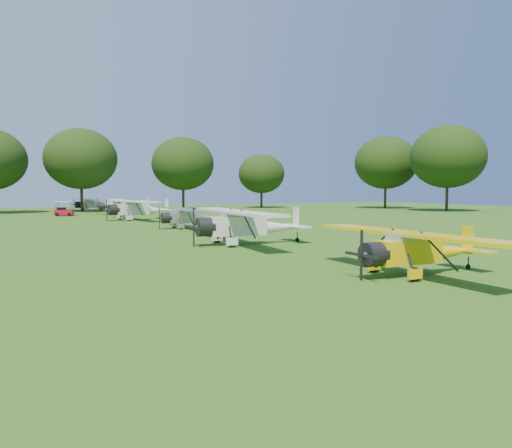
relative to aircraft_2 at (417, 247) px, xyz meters
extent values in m
plane|color=#2F5715|center=(-1.13, 9.86, -1.13)|extent=(160.00, 160.00, 0.00)
cylinder|color=black|center=(48.31, 41.30, 1.36)|extent=(0.44, 0.44, 4.99)
ellipsoid|color=black|center=(48.31, 41.30, 7.46)|extent=(11.65, 11.65, 9.90)
cylinder|color=black|center=(47.77, 54.83, 1.27)|extent=(0.44, 0.44, 4.81)
ellipsoid|color=black|center=(47.77, 54.83, 7.16)|extent=(11.23, 11.23, 9.55)
cylinder|color=black|center=(29.20, 67.91, 0.72)|extent=(0.44, 0.44, 3.70)
ellipsoid|color=black|center=(29.20, 67.91, 5.24)|extent=(8.63, 8.63, 7.34)
cylinder|color=black|center=(13.15, 66.07, 1.12)|extent=(0.44, 0.44, 4.51)
ellipsoid|color=black|center=(13.15, 66.07, 6.63)|extent=(10.52, 10.52, 8.94)
cylinder|color=black|center=(-3.25, 66.59, 1.24)|extent=(0.44, 0.44, 4.74)
ellipsoid|color=black|center=(-3.25, 66.59, 7.03)|extent=(11.05, 11.05, 9.39)
cube|color=yellow|center=(-0.46, 0.00, -0.16)|extent=(2.96, 0.90, 0.97)
cone|color=yellow|center=(2.03, -0.02, -0.30)|extent=(2.59, 0.85, 0.83)
cube|color=#8CA5B2|center=(-0.55, 0.01, 0.34)|extent=(1.48, 0.86, 0.51)
cylinder|color=black|center=(-2.21, 0.02, -0.16)|extent=(0.84, 0.97, 0.96)
cube|color=black|center=(-2.81, 0.03, -0.16)|extent=(0.06, 0.11, 1.94)
cube|color=yellow|center=(-0.55, 0.01, 0.57)|extent=(1.43, 9.79, 0.13)
cube|color=yellow|center=(2.95, -0.03, 0.16)|extent=(0.10, 0.51, 1.20)
cube|color=yellow|center=(2.86, -0.03, -0.26)|extent=(0.81, 2.59, 0.08)
cylinder|color=black|center=(-1.21, -1.14, -0.86)|extent=(0.55, 0.15, 0.55)
cylinder|color=black|center=(-1.19, 1.16, -0.86)|extent=(0.55, 0.15, 0.55)
cylinder|color=black|center=(3.05, -0.03, -1.02)|extent=(0.22, 0.08, 0.22)
cube|color=white|center=(-1.68, 13.38, 0.04)|extent=(3.64, 1.33, 1.17)
cone|color=white|center=(1.32, 13.15, -0.13)|extent=(3.19, 1.24, 1.00)
cube|color=#8CA5B2|center=(-1.80, 13.39, 0.65)|extent=(1.86, 1.16, 0.61)
cylinder|color=black|center=(-3.80, 13.54, 0.04)|extent=(1.09, 1.23, 1.16)
cube|color=black|center=(-4.52, 13.59, 0.04)|extent=(0.08, 0.14, 2.34)
cube|color=white|center=(-1.80, 13.39, 0.93)|extent=(2.50, 11.91, 0.16)
cube|color=white|center=(2.43, 13.07, 0.43)|extent=(0.16, 0.62, 1.45)
cube|color=white|center=(2.32, 13.08, -0.07)|extent=(1.18, 3.18, 0.10)
cylinder|color=black|center=(-2.68, 12.06, -0.80)|extent=(0.68, 0.23, 0.67)
cylinder|color=black|center=(-2.47, 14.84, -0.80)|extent=(0.68, 0.23, 0.67)
cylinder|color=black|center=(2.54, 13.06, -1.00)|extent=(0.27, 0.11, 0.27)
cube|color=#B5B5B9|center=(-0.19, 27.32, -0.17)|extent=(2.97, 1.04, 0.96)
cone|color=#B5B5B9|center=(2.27, 27.17, -0.31)|extent=(2.60, 0.97, 0.82)
cube|color=#8CA5B2|center=(-0.29, 27.32, 0.33)|extent=(1.51, 0.92, 0.50)
cylinder|color=black|center=(-1.93, 27.42, -0.17)|extent=(0.88, 1.00, 0.95)
cube|color=black|center=(-2.52, 27.45, -0.17)|extent=(0.06, 0.11, 1.92)
cube|color=#B5B5B9|center=(-0.29, 27.32, 0.56)|extent=(1.89, 9.75, 0.13)
cube|color=#B5B5B9|center=(3.18, 27.12, 0.15)|extent=(0.12, 0.51, 1.19)
cube|color=#B5B5B9|center=(3.09, 27.13, -0.26)|extent=(0.92, 2.60, 0.08)
cylinder|color=black|center=(-0.99, 26.22, -0.86)|extent=(0.56, 0.18, 0.55)
cylinder|color=black|center=(-0.86, 28.50, -0.86)|extent=(0.56, 0.18, 0.55)
cylinder|color=black|center=(3.27, 27.12, -1.02)|extent=(0.22, 0.09, 0.22)
cube|color=white|center=(-1.48, 41.50, 0.07)|extent=(3.79, 1.60, 1.21)
cone|color=white|center=(1.59, 41.94, -0.10)|extent=(3.33, 1.47, 1.03)
cube|color=#8CA5B2|center=(-1.59, 41.49, 0.70)|extent=(1.97, 1.30, 0.63)
cylinder|color=black|center=(-3.64, 41.19, 0.07)|extent=(1.19, 1.33, 1.19)
cube|color=black|center=(-4.37, 41.09, 0.07)|extent=(0.09, 0.15, 2.41)
cube|color=white|center=(-1.59, 41.49, 0.99)|extent=(3.36, 12.28, 0.16)
cube|color=white|center=(2.73, 42.10, 0.47)|extent=(0.20, 0.64, 1.49)
cube|color=white|center=(2.61, 42.08, -0.04)|extent=(1.42, 3.32, 0.10)
cylinder|color=black|center=(-2.18, 39.95, -0.79)|extent=(0.71, 0.28, 0.69)
cylinder|color=black|center=(-2.59, 42.79, -0.79)|extent=(0.71, 0.28, 0.69)
cylinder|color=black|center=(2.84, 42.12, -0.99)|extent=(0.29, 0.13, 0.28)
cube|color=white|center=(-0.26, 54.61, 0.00)|extent=(3.50, 1.18, 1.14)
cone|color=white|center=(2.66, 54.49, -0.16)|extent=(3.07, 1.10, 0.97)
cube|color=#8CA5B2|center=(-0.37, 54.61, 0.60)|extent=(1.77, 1.07, 0.60)
cylinder|color=black|center=(-2.32, 54.70, 0.00)|extent=(1.02, 1.17, 1.13)
cube|color=black|center=(-3.02, 54.73, 0.00)|extent=(0.07, 0.13, 2.27)
cube|color=white|center=(-0.37, 54.61, 0.87)|extent=(2.06, 11.53, 0.15)
cube|color=white|center=(3.74, 54.44, 0.38)|extent=(0.13, 0.60, 1.41)
cube|color=white|center=(3.63, 54.44, -0.10)|extent=(1.05, 3.07, 0.10)
cylinder|color=black|center=(-1.19, 53.30, -0.81)|extent=(0.66, 0.20, 0.65)
cylinder|color=black|center=(-1.07, 56.00, -0.81)|extent=(0.66, 0.20, 0.65)
cylinder|color=black|center=(3.85, 54.43, -1.00)|extent=(0.26, 0.10, 0.26)
cube|color=#B5B5B9|center=(-1.80, 67.84, -0.10)|extent=(3.21, 1.15, 1.03)
cone|color=#B5B5B9|center=(0.85, 68.03, -0.25)|extent=(2.81, 1.08, 0.89)
cube|color=#8CA5B2|center=(-1.90, 67.84, 0.44)|extent=(1.63, 1.01, 0.54)
cylinder|color=black|center=(-3.67, 67.71, -0.10)|extent=(0.95, 1.08, 1.02)
cube|color=black|center=(-4.30, 67.67, -0.10)|extent=(0.07, 0.12, 2.07)
cube|color=#B5B5B9|center=(-1.90, 67.84, 0.69)|extent=(2.15, 10.51, 0.14)
cube|color=#B5B5B9|center=(1.83, 68.10, 0.25)|extent=(0.14, 0.55, 1.28)
cube|color=#B5B5B9|center=(1.73, 68.09, -0.20)|extent=(1.03, 2.81, 0.09)
cylinder|color=black|center=(-2.50, 66.56, -0.84)|extent=(0.60, 0.20, 0.59)
cylinder|color=black|center=(-2.67, 69.01, -0.84)|extent=(0.60, 0.20, 0.59)
cylinder|color=black|center=(1.93, 68.10, -1.01)|extent=(0.24, 0.09, 0.24)
cube|color=#B00C26|center=(-7.28, 54.15, -0.67)|extent=(2.53, 1.91, 0.72)
cube|color=black|center=(-7.57, 54.26, -0.26)|extent=(1.25, 1.37, 0.46)
cube|color=white|center=(-7.28, 54.15, 0.73)|extent=(2.47, 1.98, 0.08)
cylinder|color=black|center=(-8.21, 53.81, -0.91)|extent=(0.47, 0.29, 0.45)
cylinder|color=black|center=(-7.79, 55.01, -0.91)|extent=(0.47, 0.29, 0.45)
cylinder|color=black|center=(-6.77, 53.30, -0.91)|extent=(0.47, 0.29, 0.45)
cylinder|color=black|center=(-6.34, 54.49, -0.91)|extent=(0.47, 0.29, 0.45)
camera|label=1|loc=(-15.07, -14.81, 2.34)|focal=35.00mm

